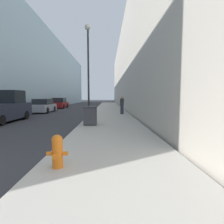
{
  "coord_description": "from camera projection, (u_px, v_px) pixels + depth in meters",
  "views": [
    {
      "loc": [
        5.06,
        -2.59,
        1.72
      ],
      "look_at": [
        5.55,
        19.4,
        -0.19
      ],
      "focal_mm": 28.0,
      "sensor_mm": 36.0,
      "label": 1
    }
  ],
  "objects": [
    {
      "name": "building_left_glass",
      "position": [
        15.0,
        70.0,
        27.78
      ],
      "size": [
        12.0,
        60.0,
        11.99
      ],
      "color": "#99B7C6",
      "rests_on": "ground"
    },
    {
      "name": "fire_hydrant",
      "position": [
        57.0,
        150.0,
        3.92
      ],
      "size": [
        0.48,
        0.36,
        0.75
      ],
      "color": "orange",
      "rests_on": "sidewalk_right"
    },
    {
      "name": "building_right_stone",
      "position": [
        158.0,
        69.0,
        28.27
      ],
      "size": [
        12.0,
        60.0,
        12.55
      ],
      "color": "beige",
      "rests_on": "ground"
    },
    {
      "name": "pickup_truck",
      "position": [
        2.0,
        109.0,
        12.08
      ],
      "size": [
        2.12,
        5.05,
        2.2
      ],
      "color": "#232838",
      "rests_on": "ground"
    },
    {
      "name": "parked_sedan_far",
      "position": [
        60.0,
        103.0,
        26.83
      ],
      "size": [
        1.95,
        4.12,
        1.59
      ],
      "color": "maroon",
      "rests_on": "ground"
    },
    {
      "name": "lamppost",
      "position": [
        88.0,
        59.0,
        12.16
      ],
      "size": [
        0.43,
        0.43,
        6.6
      ],
      "color": "#2D332D",
      "rests_on": "sidewalk_right"
    },
    {
      "name": "sidewalk_right",
      "position": [
        110.0,
        111.0,
        20.66
      ],
      "size": [
        3.73,
        60.0,
        0.12
      ],
      "color": "#B7B2A8",
      "rests_on": "ground"
    },
    {
      "name": "trash_bin",
      "position": [
        90.0,
        116.0,
        9.92
      ],
      "size": [
        0.74,
        0.65,
        1.05
      ],
      "color": "#3D3D42",
      "rests_on": "sidewalk_right"
    },
    {
      "name": "parked_sedan_near",
      "position": [
        43.0,
        106.0,
        19.36
      ],
      "size": [
        1.92,
        4.0,
        1.51
      ],
      "color": "#A3A8B2",
      "rests_on": "ground"
    },
    {
      "name": "pedestrian_on_sidewalk",
      "position": [
        122.0,
        105.0,
        16.15
      ],
      "size": [
        0.34,
        0.22,
        1.67
      ],
      "color": "#2D3347",
      "rests_on": "sidewalk_right"
    }
  ]
}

